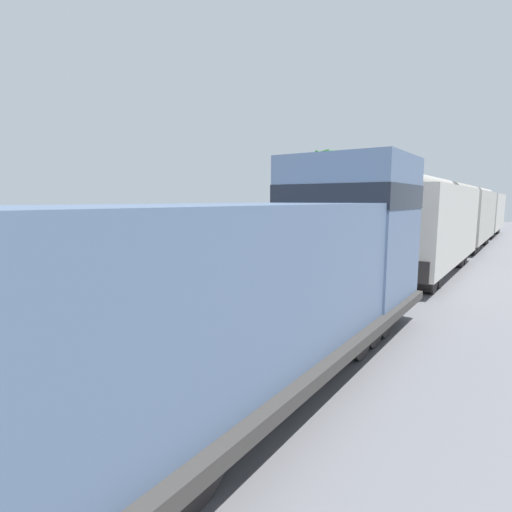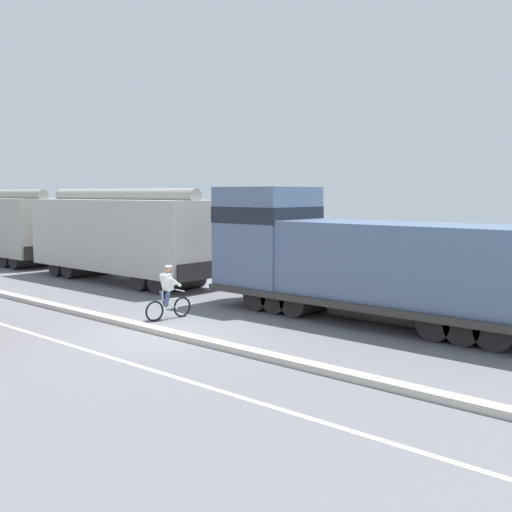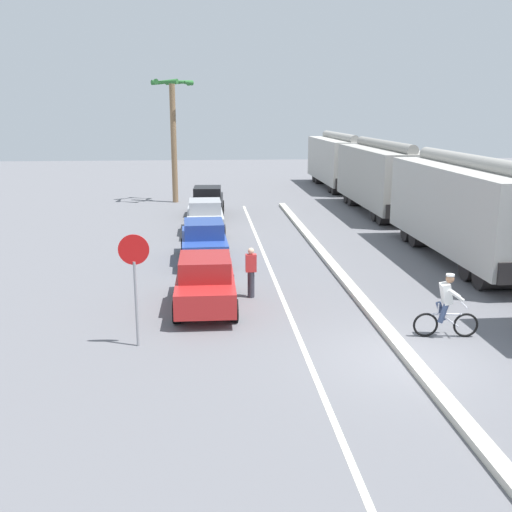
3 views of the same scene
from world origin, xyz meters
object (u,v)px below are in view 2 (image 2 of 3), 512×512
cyclist (168,294)px  locomotive (353,263)px  hopper_car_lead (121,236)px  hopper_car_middle (0,226)px

cyclist → locomotive: bearing=-47.5°
hopper_car_lead → cyclist: 8.87m
hopper_car_lead → hopper_car_middle: 11.60m
locomotive → cyclist: bearing=132.5°
hopper_car_lead → cyclist: size_ratio=6.18×
hopper_car_middle → cyclist: size_ratio=6.18×
locomotive → cyclist: locomotive is taller
hopper_car_lead → cyclist: hopper_car_lead is taller
hopper_car_lead → cyclist: bearing=-116.9°
hopper_car_middle → hopper_car_lead: bearing=-90.0°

